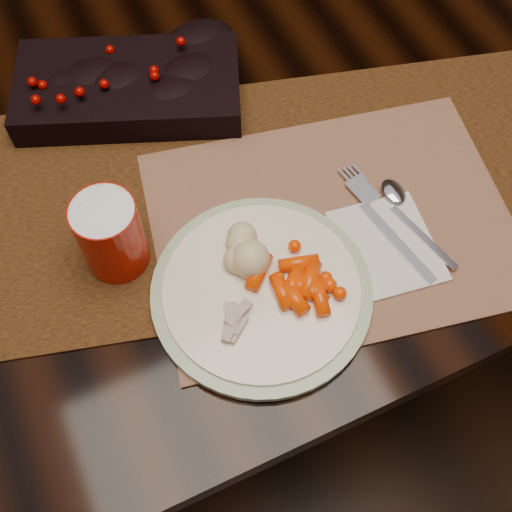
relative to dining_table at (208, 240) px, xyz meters
name	(u,v)px	position (x,y,z in m)	size (l,w,h in m)	color
floor	(218,317)	(0.00, 0.00, -0.38)	(5.00, 5.00, 0.00)	black
dining_table	(208,240)	(0.00, 0.00, 0.00)	(1.80, 1.00, 0.75)	black
table_runner	(197,198)	(-0.05, -0.15, 0.38)	(1.87, 0.38, 0.00)	#3F2505
centerpiece	(128,84)	(-0.07, 0.06, 0.41)	(0.32, 0.16, 0.06)	black
placemat_main	(332,225)	(0.10, -0.26, 0.38)	(0.47, 0.34, 0.00)	#866649
dinner_plate	(262,291)	(-0.03, -0.31, 0.39)	(0.27, 0.27, 0.02)	white
baby_carrots	(292,284)	(0.00, -0.33, 0.40)	(0.11, 0.09, 0.02)	#FF3F00
mashed_potatoes	(242,244)	(-0.03, -0.26, 0.42)	(0.09, 0.08, 0.05)	tan
turkey_shreds	(231,328)	(-0.09, -0.35, 0.40)	(0.08, 0.07, 0.02)	tan
napkin	(387,246)	(0.14, -0.32, 0.38)	(0.12, 0.14, 0.00)	silver
fork	(388,228)	(0.16, -0.30, 0.39)	(0.03, 0.18, 0.00)	silver
spoon	(414,223)	(0.19, -0.31, 0.39)	(0.03, 0.14, 0.00)	white
red_cup	(111,235)	(-0.18, -0.19, 0.43)	(0.08, 0.08, 0.11)	#A91105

